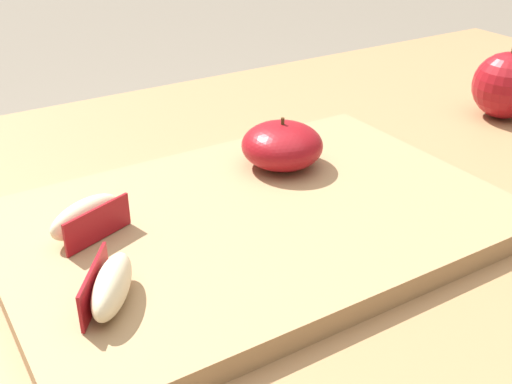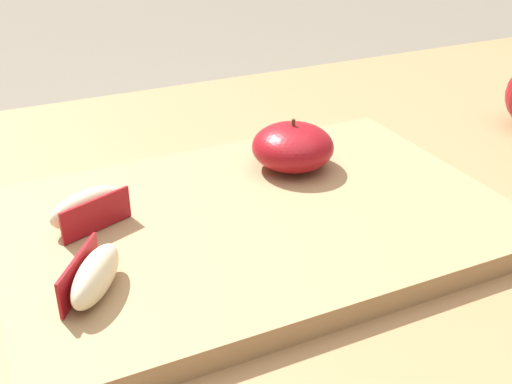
{
  "view_description": "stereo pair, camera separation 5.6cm",
  "coord_description": "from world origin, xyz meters",
  "px_view_note": "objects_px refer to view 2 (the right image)",
  "views": [
    {
      "loc": [
        -0.32,
        -0.45,
        1.03
      ],
      "look_at": [
        -0.06,
        -0.03,
        0.76
      ],
      "focal_mm": 44.08,
      "sensor_mm": 36.0,
      "label": 1
    },
    {
      "loc": [
        -0.27,
        -0.47,
        1.03
      ],
      "look_at": [
        -0.06,
        -0.03,
        0.76
      ],
      "focal_mm": 44.08,
      "sensor_mm": 36.0,
      "label": 2
    }
  ],
  "objects_px": {
    "cutting_board": "(256,221)",
    "apple_wedge_middle": "(87,208)",
    "apple_half_skin_up": "(293,147)",
    "apple_wedge_front": "(94,275)"
  },
  "relations": [
    {
      "from": "apple_wedge_middle",
      "to": "apple_wedge_front",
      "type": "xyz_separation_m",
      "value": [
        -0.02,
        -0.1,
        0.0
      ]
    },
    {
      "from": "apple_wedge_middle",
      "to": "apple_wedge_front",
      "type": "bearing_deg",
      "value": -99.35
    },
    {
      "from": "cutting_board",
      "to": "apple_wedge_middle",
      "type": "xyz_separation_m",
      "value": [
        -0.14,
        0.04,
        0.03
      ]
    },
    {
      "from": "apple_wedge_front",
      "to": "apple_wedge_middle",
      "type": "bearing_deg",
      "value": 80.65
    },
    {
      "from": "cutting_board",
      "to": "apple_wedge_middle",
      "type": "distance_m",
      "value": 0.15
    },
    {
      "from": "apple_half_skin_up",
      "to": "apple_wedge_middle",
      "type": "height_order",
      "value": "apple_half_skin_up"
    },
    {
      "from": "apple_half_skin_up",
      "to": "apple_wedge_front",
      "type": "relative_size",
      "value": 1.17
    },
    {
      "from": "apple_wedge_front",
      "to": "cutting_board",
      "type": "bearing_deg",
      "value": 20.47
    },
    {
      "from": "apple_wedge_middle",
      "to": "apple_half_skin_up",
      "type": "bearing_deg",
      "value": 6.34
    },
    {
      "from": "apple_half_skin_up",
      "to": "apple_wedge_front",
      "type": "height_order",
      "value": "apple_half_skin_up"
    }
  ]
}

